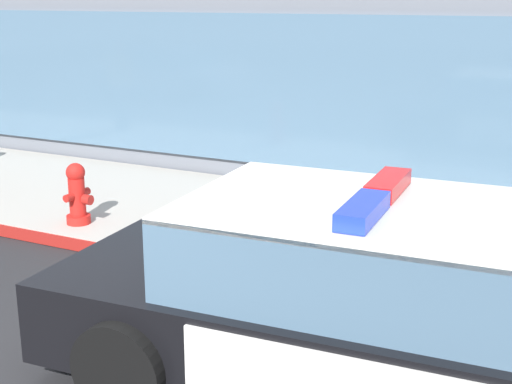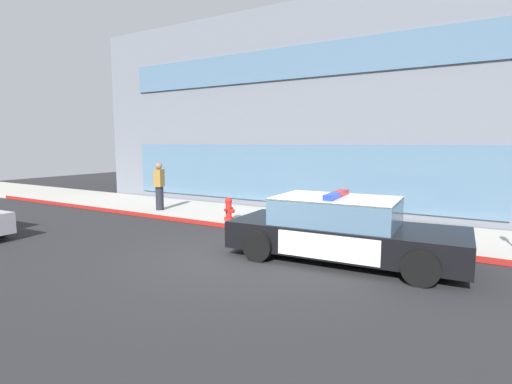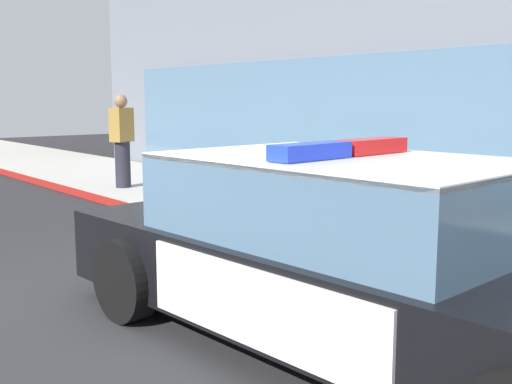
% 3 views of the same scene
% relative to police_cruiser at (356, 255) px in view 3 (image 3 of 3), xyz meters
% --- Properties ---
extents(ground, '(48.00, 48.00, 0.00)m').
position_rel_police_cruiser_xyz_m(ground, '(-2.11, -1.24, -0.68)').
color(ground, '#262628').
extents(sidewalk, '(48.00, 3.20, 0.15)m').
position_rel_police_cruiser_xyz_m(sidewalk, '(-2.11, 2.92, -0.61)').
color(sidewalk, '#B2ADA3').
rests_on(sidewalk, ground).
extents(curb_red_paint, '(28.80, 0.04, 0.14)m').
position_rel_police_cruiser_xyz_m(curb_red_paint, '(-2.11, 1.30, -0.61)').
color(curb_red_paint, maroon).
rests_on(curb_red_paint, ground).
extents(police_cruiser, '(5.08, 2.36, 1.49)m').
position_rel_police_cruiser_xyz_m(police_cruiser, '(0.00, 0.00, 0.00)').
color(police_cruiser, black).
rests_on(police_cruiser, ground).
extents(fire_hydrant, '(0.34, 0.39, 0.73)m').
position_rel_police_cruiser_xyz_m(fire_hydrant, '(-4.24, 1.74, -0.18)').
color(fire_hydrant, red).
rests_on(fire_hydrant, sidewalk).
extents(pedestrian_on_sidewalk, '(0.39, 0.47, 1.71)m').
position_rel_police_cruiser_xyz_m(pedestrian_on_sidewalk, '(-7.50, 2.06, 0.33)').
color(pedestrian_on_sidewalk, '#23232D').
rests_on(pedestrian_on_sidewalk, sidewalk).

